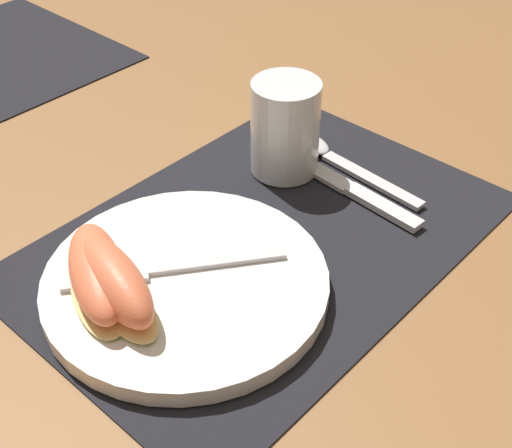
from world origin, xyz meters
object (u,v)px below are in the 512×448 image
at_px(plate, 187,284).
at_px(citrus_wedge_0, 98,274).
at_px(fork, 157,268).
at_px(spoon, 322,151).
at_px(juice_glass, 285,132).
at_px(citrus_wedge_1, 115,283).
at_px(knife, 337,182).

relative_size(plate, citrus_wedge_0, 1.84).
height_order(plate, fork, fork).
bearing_deg(fork, spoon, 4.79).
relative_size(plate, juice_glass, 2.45).
xyz_separation_m(juice_glass, citrus_wedge_1, (-0.25, -0.04, -0.01)).
distance_m(juice_glass, spoon, 0.06).
bearing_deg(knife, citrus_wedge_0, 171.09).
relative_size(knife, spoon, 1.14).
xyz_separation_m(plate, fork, (-0.01, 0.02, 0.01)).
bearing_deg(fork, plate, -66.17).
relative_size(spoon, citrus_wedge_1, 1.51).
relative_size(juice_glass, knife, 0.46).
bearing_deg(citrus_wedge_0, plate, -36.45).
height_order(knife, citrus_wedge_0, citrus_wedge_0).
height_order(knife, fork, fork).
bearing_deg(plate, citrus_wedge_1, 158.81).
bearing_deg(knife, spoon, 54.96).
bearing_deg(plate, spoon, 10.69).
bearing_deg(citrus_wedge_1, plate, -21.19).
bearing_deg(citrus_wedge_0, juice_glass, 3.84).
relative_size(fork, citrus_wedge_1, 1.31).
relative_size(citrus_wedge_0, citrus_wedge_1, 1.04).
distance_m(plate, spoon, 0.25).
relative_size(plate, spoon, 1.27).
relative_size(juice_glass, spoon, 0.52).
xyz_separation_m(plate, citrus_wedge_0, (-0.06, 0.04, 0.02)).
distance_m(plate, citrus_wedge_0, 0.08).
distance_m(plate, knife, 0.21).
relative_size(plate, citrus_wedge_1, 1.93).
relative_size(spoon, fork, 1.16).
bearing_deg(spoon, citrus_wedge_1, -175.41).
bearing_deg(knife, citrus_wedge_1, 175.43).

